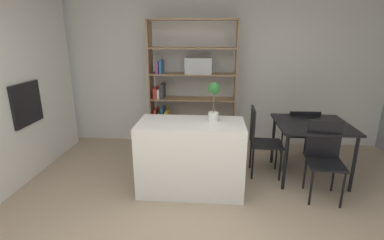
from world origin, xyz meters
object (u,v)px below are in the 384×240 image
built_in_oven (27,104)px  potted_plant_on_island (214,98)px  kitchen_island (191,157)px  dining_table (312,129)px  open_bookshelf (188,87)px  dining_chair_near (324,153)px  dining_chair_far (301,131)px  dining_chair_island_side (259,136)px

built_in_oven → potted_plant_on_island: bearing=-2.8°
kitchen_island → dining_table: size_ratio=1.36×
potted_plant_on_island → open_bookshelf: open_bookshelf is taller
kitchen_island → open_bookshelf: size_ratio=0.60×
kitchen_island → potted_plant_on_island: (0.27, 0.10, 0.74)m
built_in_oven → dining_chair_near: bearing=-3.0°
kitchen_island → dining_chair_far: 1.89m
dining_table → dining_chair_near: 0.50m
open_bookshelf → dining_chair_near: 2.38m
potted_plant_on_island → dining_table: potted_plant_on_island is taller
kitchen_island → dining_chair_far: (1.62, 0.98, 0.06)m
potted_plant_on_island → dining_chair_near: size_ratio=0.51×
open_bookshelf → dining_table: open_bookshelf is taller
built_in_oven → dining_chair_far: size_ratio=0.68×
potted_plant_on_island → dining_chair_near: 1.50m
open_bookshelf → potted_plant_on_island: bearing=-72.1°
dining_chair_island_side → built_in_oven: bearing=97.2°
built_in_oven → dining_table: built_in_oven is taller
dining_table → dining_chair_near: dining_chair_near is taller
built_in_oven → dining_chair_near: size_ratio=0.61×
dining_chair_island_side → dining_chair_near: 0.86m
built_in_oven → kitchen_island: (2.22, -0.22, -0.60)m
open_bookshelf → dining_table: 2.08m
dining_chair_far → dining_chair_island_side: bearing=33.5°
potted_plant_on_island → dining_table: 1.49m
dining_table → dining_chair_near: bearing=-88.8°
built_in_oven → dining_chair_island_side: built_in_oven is taller
open_bookshelf → dining_chair_far: bearing=-15.5°
kitchen_island → dining_table: (1.62, 0.49, 0.24)m
potted_plant_on_island → open_bookshelf: size_ratio=0.22×
dining_table → dining_chair_island_side: dining_chair_island_side is taller
built_in_oven → kitchen_island: size_ratio=0.44×
dining_chair_far → open_bookshelf: bearing=-16.4°
dining_chair_island_side → dining_chair_near: (0.71, -0.48, -0.02)m
dining_table → built_in_oven: bearing=-175.9°
dining_chair_near → dining_chair_far: 0.97m
potted_plant_on_island → dining_chair_island_side: (0.64, 0.40, -0.63)m
dining_table → potted_plant_on_island: bearing=-163.6°
built_in_oven → dining_table: (3.83, 0.28, -0.35)m
dining_table → dining_chair_island_side: 0.71m
potted_plant_on_island → open_bookshelf: 1.45m
kitchen_island → dining_chair_far: bearing=31.1°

